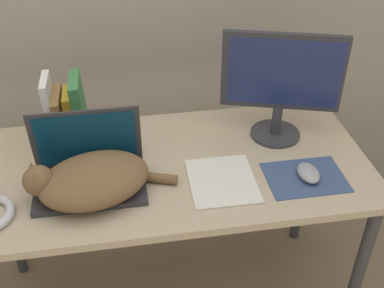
{
  "coord_description": "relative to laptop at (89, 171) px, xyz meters",
  "views": [
    {
      "loc": [
        -0.12,
        -0.97,
        1.75
      ],
      "look_at": [
        0.08,
        0.29,
        0.84
      ],
      "focal_mm": 45.0,
      "sensor_mm": 36.0,
      "label": 1
    }
  ],
  "objects": [
    {
      "name": "laptop",
      "position": [
        0.0,
        0.0,
        0.0
      ],
      "size": [
        0.35,
        0.23,
        0.24
      ],
      "color": "#2D2D33",
      "rests_on": "desk"
    },
    {
      "name": "desk",
      "position": [
        0.25,
        0.05,
        -0.13
      ],
      "size": [
        1.39,
        0.65,
        0.74
      ],
      "color": "tan",
      "rests_on": "ground_plane"
    },
    {
      "name": "notepad",
      "position": [
        0.42,
        -0.07,
        -0.04
      ],
      "size": [
        0.22,
        0.25,
        0.01
      ],
      "color": "silver",
      "rests_on": "desk"
    },
    {
      "name": "cat",
      "position": [
        0.01,
        -0.06,
        0.02
      ],
      "size": [
        0.47,
        0.34,
        0.14
      ],
      "color": "brown",
      "rests_on": "desk"
    },
    {
      "name": "mousepad",
      "position": [
        0.7,
        -0.09,
        -0.04
      ],
      "size": [
        0.26,
        0.19,
        0.0
      ],
      "color": "#384C75",
      "rests_on": "desk"
    },
    {
      "name": "computer_mouse",
      "position": [
        0.71,
        -0.09,
        -0.03
      ],
      "size": [
        0.07,
        0.11,
        0.03
      ],
      "color": "#99999E",
      "rests_on": "mousepad"
    },
    {
      "name": "external_monitor",
      "position": [
        0.67,
        0.17,
        0.17
      ],
      "size": [
        0.41,
        0.18,
        0.4
      ],
      "color": "#333338",
      "rests_on": "desk"
    },
    {
      "name": "book_row",
      "position": [
        -0.07,
        0.27,
        0.06
      ],
      "size": [
        0.14,
        0.17,
        0.25
      ],
      "color": "white",
      "rests_on": "desk"
    }
  ]
}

